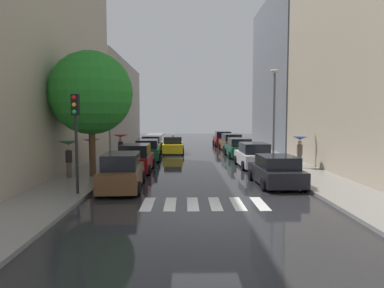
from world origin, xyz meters
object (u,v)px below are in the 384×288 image
object	(u,v)px
parked_car_right_second	(253,156)
taxi_midroad	(173,145)
parked_car_right_fourth	(231,143)
pedestrian_foreground	(300,145)
parked_car_right_fifth	(223,139)
street_tree_left	(91,93)
pedestrian_far_side	(121,141)
pedestrian_near_tree	(92,145)
parked_car_left_fourth	(152,145)
parked_car_right_nearest	(276,171)
parked_car_left_second	(136,159)
parked_car_left_third	(147,150)
pedestrian_by_kerb	(69,150)
parked_car_left_nearest	(122,172)
traffic_light_left_corner	(76,122)
lamp_post_right	(274,109)
parked_car_right_third	(239,148)

from	to	relation	value
parked_car_right_second	taxi_midroad	distance (m)	10.98
parked_car_right_fourth	pedestrian_foreground	world-z (taller)	pedestrian_foreground
parked_car_right_fifth	street_tree_left	distance (m)	24.01
parked_car_right_fourth	pedestrian_far_side	size ratio (longest dim) A/B	2.34
pedestrian_foreground	pedestrian_near_tree	size ratio (longest dim) A/B	1.11
parked_car_right_fourth	pedestrian_foreground	xyz separation A→B (m)	(2.78, -13.08, 0.81)
parked_car_left_fourth	parked_car_right_nearest	xyz separation A→B (m)	(7.84, -16.40, -0.04)
parked_car_right_nearest	parked_car_left_second	bearing A→B (deg)	57.90
parked_car_right_fourth	taxi_midroad	world-z (taller)	taxi_midroad
parked_car_left_third	pedestrian_near_tree	bearing A→B (deg)	142.79
parked_car_left_third	pedestrian_by_kerb	world-z (taller)	pedestrian_by_kerb
parked_car_left_nearest	taxi_midroad	size ratio (longest dim) A/B	1.01
traffic_light_left_corner	lamp_post_right	world-z (taller)	lamp_post_right
parked_car_left_fourth	parked_car_right_fifth	xyz separation A→B (m)	(7.67, 7.33, 0.06)
parked_car_left_second	traffic_light_left_corner	distance (m)	7.51
taxi_midroad	traffic_light_left_corner	size ratio (longest dim) A/B	1.07
parked_car_right_nearest	parked_car_right_second	size ratio (longest dim) A/B	0.93
parked_car_left_fourth	taxi_midroad	xyz separation A→B (m)	(2.04, -0.83, 0.00)
parked_car_right_nearest	pedestrian_by_kerb	world-z (taller)	pedestrian_by_kerb
pedestrian_by_kerb	traffic_light_left_corner	size ratio (longest dim) A/B	0.47
taxi_midroad	pedestrian_near_tree	bearing A→B (deg)	150.94
parked_car_left_second	taxi_midroad	distance (m)	11.26
pedestrian_foreground	pedestrian_near_tree	bearing A→B (deg)	-68.20
parked_car_right_third	pedestrian_near_tree	bearing A→B (deg)	119.85
taxi_midroad	pedestrian_near_tree	size ratio (longest dim) A/B	2.50
parked_car_left_nearest	pedestrian_far_side	distance (m)	8.92
parked_car_right_fourth	parked_car_left_second	bearing A→B (deg)	147.28
pedestrian_near_tree	traffic_light_left_corner	xyz separation A→B (m)	(1.58, -8.34, 1.72)
parked_car_left_second	parked_car_right_fourth	size ratio (longest dim) A/B	0.93
parked_car_left_second	parked_car_left_fourth	world-z (taller)	parked_car_left_second
parked_car_right_second	traffic_light_left_corner	distance (m)	13.08
parked_car_left_second	lamp_post_right	size ratio (longest dim) A/B	0.67
parked_car_left_nearest	lamp_post_right	world-z (taller)	lamp_post_right
parked_car_right_third	parked_car_right_fourth	size ratio (longest dim) A/B	0.94
pedestrian_far_side	street_tree_left	distance (m)	6.52
parked_car_right_third	parked_car_right_fifth	world-z (taller)	parked_car_right_fifth
parked_car_right_fourth	parked_car_right_fifth	distance (m)	5.60
parked_car_left_third	parked_car_right_third	xyz separation A→B (m)	(7.69, 1.69, -0.00)
parked_car_right_fifth	street_tree_left	bearing A→B (deg)	155.84
parked_car_right_third	pedestrian_near_tree	distance (m)	12.68
pedestrian_foreground	parked_car_right_third	bearing A→B (deg)	-133.09
parked_car_right_second	parked_car_right_third	world-z (taller)	parked_car_right_second
pedestrian_foreground	street_tree_left	world-z (taller)	street_tree_left
parked_car_right_nearest	parked_car_right_fifth	distance (m)	23.73
street_tree_left	pedestrian_far_side	bearing A→B (deg)	84.70
parked_car_left_second	parked_car_right_fourth	bearing A→B (deg)	-30.16
parked_car_left_second	street_tree_left	size ratio (longest dim) A/B	0.64
taxi_midroad	pedestrian_foreground	xyz separation A→B (m)	(8.67, -10.51, 0.85)
lamp_post_right	parked_car_right_nearest	bearing A→B (deg)	-103.18
parked_car_right_second	parked_car_left_fourth	bearing A→B (deg)	36.93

